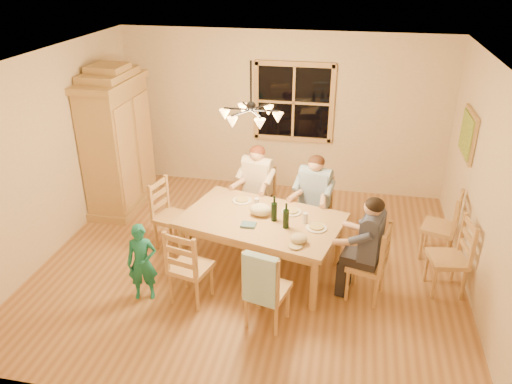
% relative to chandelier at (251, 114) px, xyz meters
% --- Properties ---
extents(floor, '(5.50, 5.50, 0.00)m').
position_rel_chandelier_xyz_m(floor, '(0.00, 0.00, -2.08)').
color(floor, '#976236').
rests_on(floor, ground).
extents(ceiling, '(5.50, 5.00, 0.02)m').
position_rel_chandelier_xyz_m(ceiling, '(0.00, 0.00, 0.62)').
color(ceiling, white).
rests_on(ceiling, wall_back).
extents(wall_back, '(5.50, 0.02, 2.70)m').
position_rel_chandelier_xyz_m(wall_back, '(0.00, 2.50, -0.73)').
color(wall_back, beige).
rests_on(wall_back, floor).
extents(wall_left, '(0.02, 5.00, 2.70)m').
position_rel_chandelier_xyz_m(wall_left, '(-2.75, 0.00, -0.73)').
color(wall_left, beige).
rests_on(wall_left, floor).
extents(wall_right, '(0.02, 5.00, 2.70)m').
position_rel_chandelier_xyz_m(wall_right, '(2.75, 0.00, -0.73)').
color(wall_right, beige).
rests_on(wall_right, floor).
extents(window, '(1.30, 0.06, 1.30)m').
position_rel_chandelier_xyz_m(window, '(0.20, 2.47, -0.53)').
color(window, black).
rests_on(window, wall_back).
extents(painting, '(0.06, 0.78, 0.64)m').
position_rel_chandelier_xyz_m(painting, '(2.71, 1.20, -0.48)').
color(painting, '#A87E48').
rests_on(painting, wall_right).
extents(chandelier, '(0.77, 0.68, 0.71)m').
position_rel_chandelier_xyz_m(chandelier, '(0.00, 0.00, 0.00)').
color(chandelier, black).
rests_on(chandelier, ceiling).
extents(armoire, '(0.66, 1.40, 2.30)m').
position_rel_chandelier_xyz_m(armoire, '(-2.42, 1.27, -1.02)').
color(armoire, '#A87E48').
rests_on(armoire, floor).
extents(dining_table, '(2.21, 1.64, 0.76)m').
position_rel_chandelier_xyz_m(dining_table, '(0.16, -0.13, -1.41)').
color(dining_table, '#AE884D').
rests_on(dining_table, floor).
extents(chair_far_left, '(0.53, 0.51, 0.99)m').
position_rel_chandelier_xyz_m(chair_far_left, '(-0.10, 0.90, -1.77)').
color(chair_far_left, tan).
rests_on(chair_far_left, floor).
extents(chair_far_right, '(0.53, 0.51, 0.99)m').
position_rel_chandelier_xyz_m(chair_far_right, '(0.75, 0.69, -1.77)').
color(chair_far_right, tan).
rests_on(chair_far_right, floor).
extents(chair_near_left, '(0.53, 0.51, 0.99)m').
position_rel_chandelier_xyz_m(chair_near_left, '(-0.54, -0.92, -1.77)').
color(chair_near_left, tan).
rests_on(chair_near_left, floor).
extents(chair_near_right, '(0.53, 0.51, 0.99)m').
position_rel_chandelier_xyz_m(chair_near_right, '(0.42, -1.15, -1.77)').
color(chair_near_right, tan).
rests_on(chair_near_right, floor).
extents(chair_end_left, '(0.51, 0.53, 0.99)m').
position_rel_chandelier_xyz_m(chair_end_left, '(-1.18, 0.19, -1.77)').
color(chair_end_left, tan).
rests_on(chair_end_left, floor).
extents(chair_end_right, '(0.51, 0.53, 0.99)m').
position_rel_chandelier_xyz_m(chair_end_right, '(1.49, -0.45, -1.77)').
color(chair_end_right, tan).
rests_on(chair_end_right, floor).
extents(adult_woman, '(0.47, 0.50, 0.87)m').
position_rel_chandelier_xyz_m(adult_woman, '(-0.10, 0.90, -1.24)').
color(adult_woman, beige).
rests_on(adult_woman, floor).
extents(adult_plaid_man, '(0.47, 0.50, 0.87)m').
position_rel_chandelier_xyz_m(adult_plaid_man, '(0.75, 0.69, -1.24)').
color(adult_plaid_man, '#366294').
rests_on(adult_plaid_man, floor).
extents(adult_slate_man, '(0.50, 0.47, 0.87)m').
position_rel_chandelier_xyz_m(adult_slate_man, '(1.49, -0.45, -1.24)').
color(adult_slate_man, '#3B425F').
rests_on(adult_slate_man, floor).
extents(towel, '(0.39, 0.19, 0.58)m').
position_rel_chandelier_xyz_m(towel, '(0.38, -1.34, -1.38)').
color(towel, '#9EC8D6').
rests_on(towel, chair_near_right).
extents(wine_bottle_a, '(0.08, 0.08, 0.33)m').
position_rel_chandelier_xyz_m(wine_bottle_a, '(0.32, -0.15, -1.15)').
color(wine_bottle_a, black).
rests_on(wine_bottle_a, dining_table).
extents(wine_bottle_b, '(0.08, 0.08, 0.33)m').
position_rel_chandelier_xyz_m(wine_bottle_b, '(0.49, -0.30, -1.15)').
color(wine_bottle_b, black).
rests_on(wine_bottle_b, dining_table).
extents(plate_woman, '(0.26, 0.26, 0.02)m').
position_rel_chandelier_xyz_m(plate_woman, '(-0.19, 0.29, -1.31)').
color(plate_woman, white).
rests_on(plate_woman, dining_table).
extents(plate_plaid, '(0.26, 0.26, 0.02)m').
position_rel_chandelier_xyz_m(plate_plaid, '(0.51, 0.10, -1.31)').
color(plate_plaid, white).
rests_on(plate_plaid, dining_table).
extents(plate_slate, '(0.26, 0.26, 0.02)m').
position_rel_chandelier_xyz_m(plate_slate, '(0.86, -0.25, -1.31)').
color(plate_slate, white).
rests_on(plate_slate, dining_table).
extents(wine_glass_a, '(0.06, 0.06, 0.14)m').
position_rel_chandelier_xyz_m(wine_glass_a, '(0.04, 0.14, -1.25)').
color(wine_glass_a, silver).
rests_on(wine_glass_a, dining_table).
extents(wine_glass_b, '(0.06, 0.06, 0.14)m').
position_rel_chandelier_xyz_m(wine_glass_b, '(0.71, -0.14, -1.25)').
color(wine_glass_b, silver).
rests_on(wine_glass_b, dining_table).
extents(cap, '(0.20, 0.20, 0.11)m').
position_rel_chandelier_xyz_m(cap, '(0.69, -0.62, -1.26)').
color(cap, tan).
rests_on(cap, dining_table).
extents(napkin, '(0.21, 0.18, 0.03)m').
position_rel_chandelier_xyz_m(napkin, '(0.04, -0.35, -1.30)').
color(napkin, slate).
rests_on(napkin, dining_table).
extents(cloth_bundle, '(0.28, 0.22, 0.15)m').
position_rel_chandelier_xyz_m(cloth_bundle, '(0.13, -0.05, -1.24)').
color(cloth_bundle, beige).
rests_on(cloth_bundle, dining_table).
extents(child, '(0.41, 0.32, 0.98)m').
position_rel_chandelier_xyz_m(child, '(-1.11, -0.99, -1.59)').
color(child, '#1B7A6C').
rests_on(child, floor).
extents(chair_spare_front, '(0.49, 0.50, 0.99)m').
position_rel_chandelier_xyz_m(chair_spare_front, '(2.45, -0.14, -1.77)').
color(chair_spare_front, tan).
rests_on(chair_spare_front, floor).
extents(chair_spare_back, '(0.53, 0.55, 0.99)m').
position_rel_chandelier_xyz_m(chair_spare_back, '(2.45, 0.64, -1.77)').
color(chair_spare_back, tan).
rests_on(chair_spare_back, floor).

